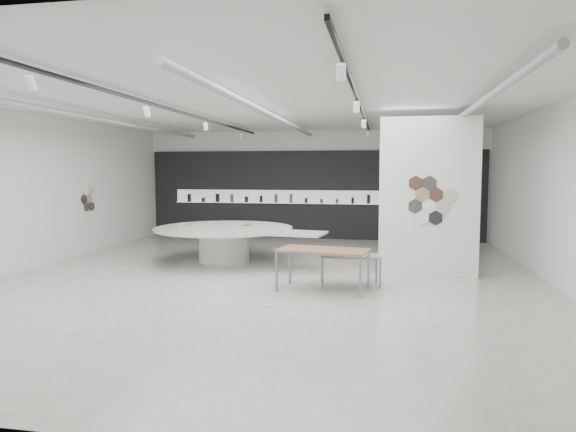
% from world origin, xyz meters
% --- Properties ---
extents(room, '(12.02, 14.02, 3.82)m').
position_xyz_m(room, '(-0.09, -0.00, 2.07)').
color(room, beige).
rests_on(room, ground).
extents(back_wall_display, '(11.80, 0.27, 3.10)m').
position_xyz_m(back_wall_display, '(-0.08, 6.93, 1.54)').
color(back_wall_display, black).
rests_on(back_wall_display, ground).
extents(partition_column, '(2.20, 0.38, 3.60)m').
position_xyz_m(partition_column, '(3.50, 1.00, 1.80)').
color(partition_column, white).
rests_on(partition_column, ground).
extents(display_island, '(4.83, 4.07, 0.93)m').
position_xyz_m(display_island, '(-1.55, 1.82, 0.60)').
color(display_island, white).
rests_on(display_island, ground).
extents(sample_table_wood, '(1.89, 1.15, 0.83)m').
position_xyz_m(sample_table_wood, '(1.33, -0.93, 0.77)').
color(sample_table_wood, brown).
rests_on(sample_table_wood, ground).
extents(sample_table_stone, '(1.32, 0.80, 0.64)m').
position_xyz_m(sample_table_stone, '(1.84, -0.38, 0.58)').
color(sample_table_stone, gray).
rests_on(sample_table_stone, ground).
extents(kitchen_counter, '(1.49, 0.59, 1.17)m').
position_xyz_m(kitchen_counter, '(3.33, 6.54, 0.42)').
color(kitchen_counter, white).
rests_on(kitchen_counter, ground).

